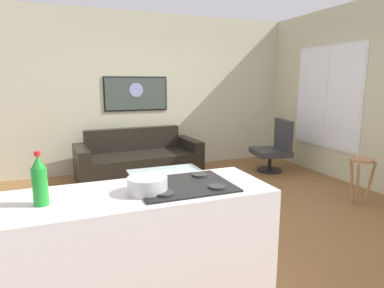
% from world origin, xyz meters
% --- Properties ---
extents(ground, '(6.40, 6.40, 0.04)m').
position_xyz_m(ground, '(0.00, 0.00, -0.02)').
color(ground, brown).
extents(back_wall, '(6.40, 0.05, 2.80)m').
position_xyz_m(back_wall, '(0.00, 2.42, 1.40)').
color(back_wall, beige).
rests_on(back_wall, ground).
extents(right_wall, '(0.05, 6.40, 2.80)m').
position_xyz_m(right_wall, '(2.62, 0.30, 1.40)').
color(right_wall, beige).
rests_on(right_wall, ground).
extents(couch, '(2.08, 1.01, 0.81)m').
position_xyz_m(couch, '(-0.48, 1.84, 0.27)').
color(couch, black).
rests_on(couch, ground).
extents(coffee_table, '(0.97, 0.54, 0.41)m').
position_xyz_m(coffee_table, '(-0.37, 0.62, 0.37)').
color(coffee_table, silver).
rests_on(coffee_table, ground).
extents(armchair, '(0.71, 0.73, 0.94)m').
position_xyz_m(armchair, '(1.89, 1.33, 0.43)').
color(armchair, black).
rests_on(armchair, ground).
extents(bar_stool, '(0.34, 0.34, 0.62)m').
position_xyz_m(bar_stool, '(1.96, -0.44, 0.47)').
color(bar_stool, '#A37148').
rests_on(bar_stool, ground).
extents(kitchen_counter, '(1.66, 0.61, 0.96)m').
position_xyz_m(kitchen_counter, '(-1.20, -1.56, 0.47)').
color(kitchen_counter, white).
rests_on(kitchen_counter, ground).
extents(soda_bottle, '(0.08, 0.08, 0.30)m').
position_xyz_m(soda_bottle, '(-1.73, -1.59, 1.07)').
color(soda_bottle, '#20912C').
rests_on(soda_bottle, kitchen_counter).
extents(mixing_bowl, '(0.24, 0.24, 0.10)m').
position_xyz_m(mixing_bowl, '(-1.15, -1.61, 0.98)').
color(mixing_bowl, silver).
rests_on(mixing_bowl, kitchen_counter).
extents(wall_painting, '(1.14, 0.03, 0.61)m').
position_xyz_m(wall_painting, '(-0.38, 2.38, 1.39)').
color(wall_painting, black).
extents(window, '(0.03, 1.48, 1.73)m').
position_xyz_m(window, '(2.59, 0.90, 1.34)').
color(window, silver).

